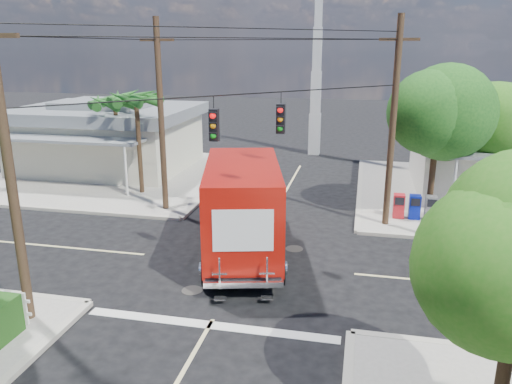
% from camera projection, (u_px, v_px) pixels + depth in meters
% --- Properties ---
extents(ground, '(120.00, 120.00, 0.00)m').
position_uv_depth(ground, '(245.00, 264.00, 18.44)').
color(ground, black).
rests_on(ground, ground).
extents(sidewalk_ne, '(14.12, 14.12, 0.14)m').
position_uv_depth(sidewalk_ne, '(492.00, 197.00, 26.41)').
color(sidewalk_ne, gray).
rests_on(sidewalk_ne, ground).
extents(sidewalk_nw, '(14.12, 14.12, 0.14)m').
position_uv_depth(sidewalk_nw, '(115.00, 175.00, 30.84)').
color(sidewalk_nw, gray).
rests_on(sidewalk_nw, ground).
extents(road_markings, '(32.00, 32.00, 0.01)m').
position_uv_depth(road_markings, '(234.00, 281.00, 17.06)').
color(road_markings, beige).
rests_on(road_markings, ground).
extents(building_nw, '(10.80, 10.20, 4.30)m').
position_uv_depth(building_nw, '(108.00, 135.00, 31.94)').
color(building_nw, beige).
rests_on(building_nw, sidewalk_nw).
extents(radio_tower, '(0.80, 0.80, 17.00)m').
position_uv_depth(radio_tower, '(316.00, 76.00, 35.49)').
color(radio_tower, silver).
rests_on(radio_tower, ground).
extents(tree_ne_front, '(4.21, 4.14, 6.66)m').
position_uv_depth(tree_ne_front, '(439.00, 116.00, 21.96)').
color(tree_ne_front, '#422D1C').
rests_on(tree_ne_front, sidewalk_ne).
extents(tree_ne_back, '(3.77, 3.66, 5.82)m').
position_uv_depth(tree_ne_back, '(489.00, 124.00, 23.66)').
color(tree_ne_back, '#422D1C').
rests_on(tree_ne_back, sidewalk_ne).
extents(palm_nw_front, '(3.01, 3.08, 5.59)m').
position_uv_depth(palm_nw_front, '(136.00, 101.00, 25.57)').
color(palm_nw_front, '#422D1C').
rests_on(palm_nw_front, sidewalk_nw).
extents(palm_nw_back, '(3.01, 3.08, 5.19)m').
position_uv_depth(palm_nw_back, '(115.00, 104.00, 27.49)').
color(palm_nw_back, '#422D1C').
rests_on(palm_nw_back, sidewalk_nw).
extents(utility_poles, '(12.00, 10.68, 9.00)m').
position_uv_depth(utility_poles, '(213.00, 130.00, 18.95)').
color(utility_poles, '#473321').
rests_on(utility_poles, ground).
extents(vending_boxes, '(1.90, 0.50, 1.10)m').
position_uv_depth(vending_boxes, '(415.00, 207.00, 22.74)').
color(vending_boxes, red).
rests_on(vending_boxes, sidewalk_ne).
extents(delivery_truck, '(4.46, 8.82, 3.67)m').
position_uv_depth(delivery_truck, '(243.00, 206.00, 19.10)').
color(delivery_truck, black).
rests_on(delivery_truck, ground).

